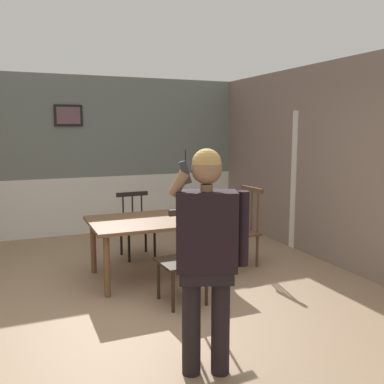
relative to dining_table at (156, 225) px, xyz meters
The scene contains 8 objects.
ground_plane 1.29m from the dining_table, 109.13° to the right, with size 8.09×8.09×0.00m, color #9E7F60.
room_back_partition 2.74m from the dining_table, 97.86° to the left, with size 5.55×0.17×2.73m.
room_right_partition 2.72m from the dining_table, 23.28° to the right, with size 0.13×7.36×2.73m.
dining_table is the anchor object (origin of this frame).
chair_near_window 1.21m from the dining_table, ahead, with size 0.49×0.49×1.05m.
chair_by_doorway 0.94m from the dining_table, 90.10° to the right, with size 0.51×0.51×1.06m.
chair_at_table_head 0.94m from the dining_table, 89.84° to the left, with size 0.49×0.49×0.92m.
person_figure 2.24m from the dining_table, 98.37° to the right, with size 0.57×0.38×1.70m.
Camera 1 is at (-1.23, -3.87, 1.83)m, focal length 39.95 mm.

